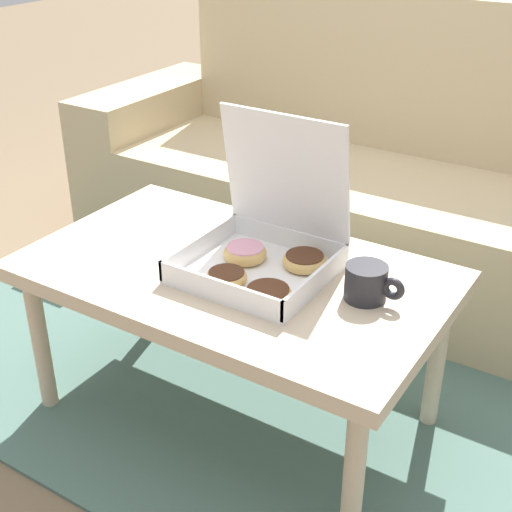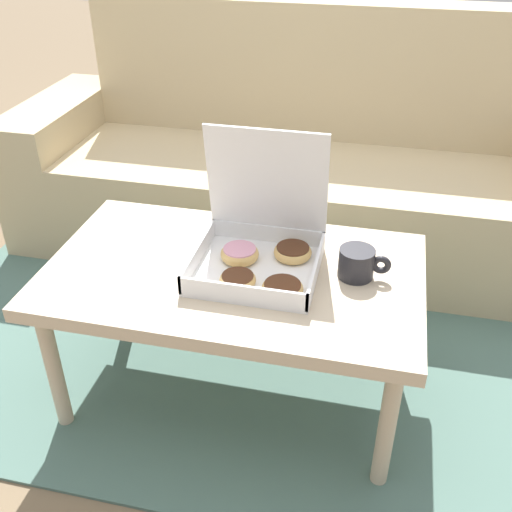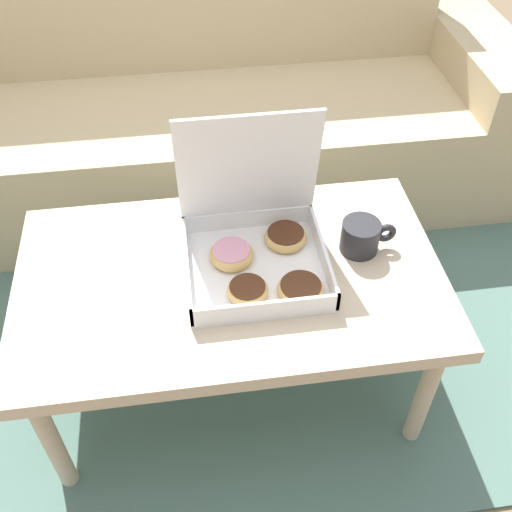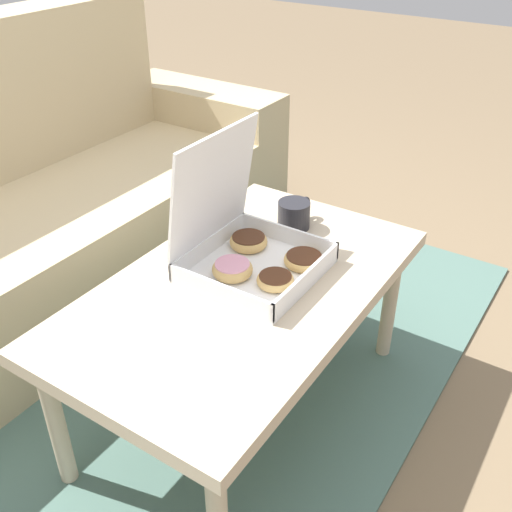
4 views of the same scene
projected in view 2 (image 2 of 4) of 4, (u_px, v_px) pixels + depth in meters
ground_plane at (250, 351)px, 2.01m from camera, size 12.00×12.00×0.00m
area_rug at (268, 298)px, 2.26m from camera, size 2.37×1.89×0.01m
couch at (293, 170)px, 2.49m from camera, size 2.25×0.75×0.95m
coffee_table at (234, 283)px, 1.65m from camera, size 1.02×0.61×0.45m
pastry_box at (262, 248)px, 1.60m from camera, size 0.33×0.31×0.37m
coffee_mug at (358, 263)px, 1.57m from camera, size 0.14×0.09×0.08m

